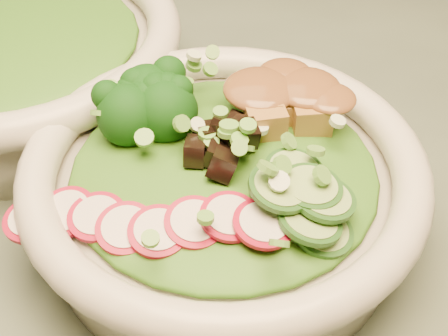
# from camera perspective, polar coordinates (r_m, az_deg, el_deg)

# --- Properties ---
(salad_bowl) EXTENTS (0.28, 0.28, 0.08)m
(salad_bowl) POSITION_cam_1_polar(r_m,az_deg,el_deg) (0.44, 0.00, -1.93)
(salad_bowl) COLOR beige
(salad_bowl) RESTS_ON dining_table
(side_bowl) EXTENTS (0.31, 0.31, 0.08)m
(side_bowl) POSITION_cam_1_polar(r_m,az_deg,el_deg) (0.60, -18.86, 9.55)
(side_bowl) COLOR beige
(side_bowl) RESTS_ON dining_table
(lettuce_bed) EXTENTS (0.21, 0.21, 0.03)m
(lettuce_bed) POSITION_cam_1_polar(r_m,az_deg,el_deg) (0.43, 0.00, 0.10)
(lettuce_bed) COLOR #275F14
(lettuce_bed) RESTS_ON salad_bowl
(side_lettuce) EXTENTS (0.21, 0.21, 0.03)m
(side_lettuce) POSITION_cam_1_polar(r_m,az_deg,el_deg) (0.59, -19.34, 11.30)
(side_lettuce) COLOR #275F14
(side_lettuce) RESTS_ON side_bowl
(broccoli_florets) EXTENTS (0.09, 0.08, 0.05)m
(broccoli_florets) POSITION_cam_1_polar(r_m,az_deg,el_deg) (0.45, -6.93, 4.91)
(broccoli_florets) COLOR black
(broccoli_florets) RESTS_ON salad_bowl
(radish_slices) EXTENTS (0.12, 0.04, 0.02)m
(radish_slices) POSITION_cam_1_polar(r_m,az_deg,el_deg) (0.39, -5.79, -5.25)
(radish_slices) COLOR maroon
(radish_slices) RESTS_ON salad_bowl
(cucumber_slices) EXTENTS (0.07, 0.07, 0.04)m
(cucumber_slices) POSITION_cam_1_polar(r_m,az_deg,el_deg) (0.39, 7.89, -2.67)
(cucumber_slices) COLOR #97C06B
(cucumber_slices) RESTS_ON salad_bowl
(mushroom_heap) EXTENTS (0.07, 0.07, 0.04)m
(mushroom_heap) POSITION_cam_1_polar(r_m,az_deg,el_deg) (0.43, 1.02, 2.50)
(mushroom_heap) COLOR black
(mushroom_heap) RESTS_ON salad_bowl
(tofu_cubes) EXTENTS (0.10, 0.06, 0.04)m
(tofu_cubes) POSITION_cam_1_polar(r_m,az_deg,el_deg) (0.46, 5.08, 5.67)
(tofu_cubes) COLOR olive
(tofu_cubes) RESTS_ON salad_bowl
(peanut_sauce) EXTENTS (0.07, 0.06, 0.02)m
(peanut_sauce) POSITION_cam_1_polar(r_m,az_deg,el_deg) (0.45, 5.18, 7.04)
(peanut_sauce) COLOR brown
(peanut_sauce) RESTS_ON tofu_cubes
(scallion_garnish) EXTENTS (0.20, 0.20, 0.03)m
(scallion_garnish) POSITION_cam_1_polar(r_m,az_deg,el_deg) (0.41, -0.00, 2.68)
(scallion_garnish) COLOR #5D9D37
(scallion_garnish) RESTS_ON salad_bowl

